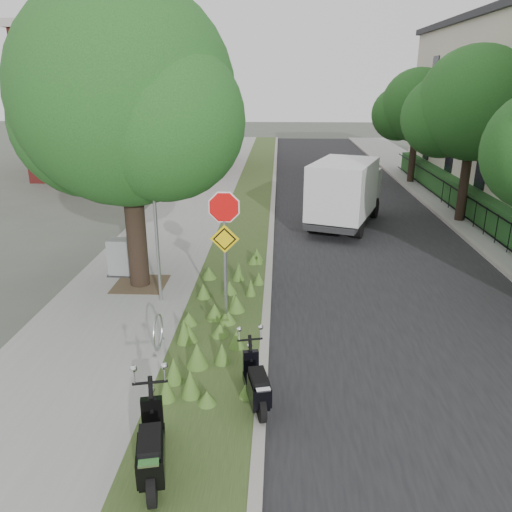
% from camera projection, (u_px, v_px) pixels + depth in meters
% --- Properties ---
extents(ground, '(120.00, 120.00, 0.00)m').
position_uv_depth(ground, '(288.00, 342.00, 10.92)').
color(ground, '#4C5147').
rests_on(ground, ground).
extents(sidewalk_near, '(3.50, 60.00, 0.12)m').
position_uv_depth(sidewalk_near, '(181.00, 218.00, 20.50)').
color(sidewalk_near, gray).
rests_on(sidewalk_near, ground).
extents(verge, '(2.00, 60.00, 0.12)m').
position_uv_depth(verge, '(248.00, 219.00, 20.38)').
color(verge, '#32491F').
rests_on(verge, ground).
extents(kerb_near, '(0.20, 60.00, 0.13)m').
position_uv_depth(kerb_near, '(272.00, 219.00, 20.33)').
color(kerb_near, '#9E9991').
rests_on(kerb_near, ground).
extents(road, '(7.00, 60.00, 0.01)m').
position_uv_depth(road, '(358.00, 221.00, 20.20)').
color(road, black).
rests_on(road, ground).
extents(kerb_far, '(0.20, 60.00, 0.13)m').
position_uv_depth(kerb_far, '(446.00, 221.00, 20.03)').
color(kerb_far, '#9E9991').
rests_on(kerb_far, ground).
extents(footpath_far, '(3.20, 60.00, 0.12)m').
position_uv_depth(footpath_far, '(489.00, 221.00, 19.96)').
color(footpath_far, gray).
rests_on(footpath_far, ground).
extents(street_tree_main, '(6.21, 5.54, 7.66)m').
position_uv_depth(street_tree_main, '(123.00, 106.00, 12.18)').
color(street_tree_main, black).
rests_on(street_tree_main, ground).
extents(bare_post, '(0.08, 0.08, 4.00)m').
position_uv_depth(bare_post, '(156.00, 224.00, 12.04)').
color(bare_post, '#A5A8AD').
rests_on(bare_post, ground).
extents(bike_hoop, '(0.06, 0.78, 0.77)m').
position_uv_depth(bike_hoop, '(158.00, 332.00, 10.30)').
color(bike_hoop, '#A5A8AD').
rests_on(bike_hoop, ground).
extents(sign_assembly, '(0.94, 0.08, 3.22)m').
position_uv_depth(sign_assembly, '(225.00, 232.00, 10.75)').
color(sign_assembly, '#A5A8AD').
rests_on(sign_assembly, ground).
extents(fence_far, '(0.04, 24.00, 1.00)m').
position_uv_depth(fence_far, '(466.00, 206.00, 19.80)').
color(fence_far, black).
rests_on(fence_far, ground).
extents(hedge_far, '(1.00, 24.00, 1.10)m').
position_uv_depth(hedge_far, '(484.00, 207.00, 19.77)').
color(hedge_far, '#19471F').
rests_on(hedge_far, footpath_far).
extents(brick_building, '(9.40, 10.40, 8.30)m').
position_uv_depth(brick_building, '(130.00, 100.00, 30.64)').
color(brick_building, maroon).
rests_on(brick_building, ground).
extents(far_tree_b, '(4.83, 4.31, 6.56)m').
position_uv_depth(far_tree_b, '(472.00, 109.00, 18.62)').
color(far_tree_b, black).
rests_on(far_tree_b, ground).
extents(far_tree_c, '(4.37, 3.89, 5.93)m').
position_uv_depth(far_tree_c, '(416.00, 109.00, 26.28)').
color(far_tree_c, black).
rests_on(far_tree_c, ground).
extents(scooter_near, '(0.61, 1.75, 0.84)m').
position_uv_depth(scooter_near, '(152.00, 455.00, 6.88)').
color(scooter_near, black).
rests_on(scooter_near, ground).
extents(scooter_far, '(0.55, 1.52, 0.73)m').
position_uv_depth(scooter_far, '(257.00, 389.00, 8.45)').
color(scooter_far, black).
rests_on(scooter_far, ground).
extents(box_truck, '(3.42, 5.22, 2.21)m').
position_uv_depth(box_truck, '(346.00, 190.00, 19.06)').
color(box_truck, '#262628').
rests_on(box_truck, ground).
extents(utility_cabinet, '(0.81, 0.56, 1.06)m').
position_uv_depth(utility_cabinet, '(122.00, 258.00, 14.21)').
color(utility_cabinet, '#262628').
rests_on(utility_cabinet, ground).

